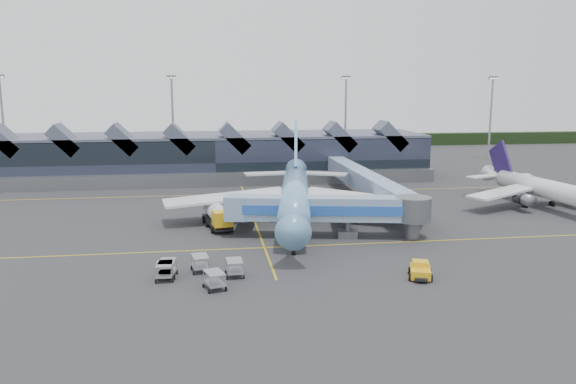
{
  "coord_description": "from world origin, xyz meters",
  "views": [
    {
      "loc": [
        -6.71,
        -74.02,
        19.22
      ],
      "look_at": [
        4.37,
        1.97,
        5.0
      ],
      "focal_mm": 35.0,
      "sensor_mm": 36.0,
      "label": 1
    }
  ],
  "objects": [
    {
      "name": "taxi_stripes",
      "position": [
        0.0,
        10.0,
        0.01
      ],
      "size": [
        120.0,
        60.0,
        0.01
      ],
      "color": "gold",
      "rests_on": "ground"
    },
    {
      "name": "fuel_truck",
      "position": [
        -5.56,
        3.5,
        1.89
      ],
      "size": [
        4.26,
        10.16,
        3.38
      ],
      "rotation": [
        0.0,
        0.0,
        0.19
      ],
      "color": "black",
      "rests_on": "ground"
    },
    {
      "name": "light_masts",
      "position": [
        21.0,
        62.8,
        12.49
      ],
      "size": [
        132.4,
        42.56,
        22.45
      ],
      "color": "gray",
      "rests_on": "ground"
    },
    {
      "name": "tree_line_far",
      "position": [
        0.0,
        110.0,
        2.0
      ],
      "size": [
        260.0,
        4.0,
        4.0
      ],
      "primitive_type": "cube",
      "color": "black",
      "rests_on": "ground"
    },
    {
      "name": "main_airliner",
      "position": [
        5.87,
        5.18,
        4.24
      ],
      "size": [
        38.51,
        44.77,
        14.41
      ],
      "rotation": [
        0.0,
        0.0,
        -0.17
      ],
      "color": "#6192C5",
      "rests_on": "ground"
    },
    {
      "name": "terminal",
      "position": [
        -5.07,
        47.35,
        4.88
      ],
      "size": [
        90.0,
        22.25,
        12.52
      ],
      "color": "black",
      "rests_on": "ground"
    },
    {
      "name": "pushback_tug",
      "position": [
        14.77,
        -21.26,
        0.73
      ],
      "size": [
        3.15,
        4.02,
        1.62
      ],
      "rotation": [
        0.0,
        0.0,
        -0.33
      ],
      "color": "gold",
      "rests_on": "ground"
    },
    {
      "name": "regional_jet",
      "position": [
        47.15,
        9.52,
        3.26
      ],
      "size": [
        27.33,
        29.96,
        10.28
      ],
      "rotation": [
        0.0,
        0.0,
        0.11
      ],
      "color": "silver",
      "rests_on": "ground"
    },
    {
      "name": "baggage_carts",
      "position": [
        -8.08,
        -18.26,
        0.99
      ],
      "size": [
        8.78,
        8.42,
        1.75
      ],
      "rotation": [
        0.0,
        0.0,
        0.05
      ],
      "color": "#93959B",
      "rests_on": "ground"
    },
    {
      "name": "ground",
      "position": [
        0.0,
        0.0,
        0.0
      ],
      "size": [
        260.0,
        260.0,
        0.0
      ],
      "primitive_type": "plane",
      "color": "#2C2D2F",
      "rests_on": "ground"
    },
    {
      "name": "jet_bridge",
      "position": [
        10.08,
        -4.55,
        3.73
      ],
      "size": [
        26.58,
        8.52,
        5.56
      ],
      "rotation": [
        0.0,
        0.0,
        -0.19
      ],
      "color": "#739AC0",
      "rests_on": "ground"
    }
  ]
}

